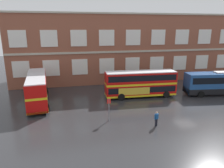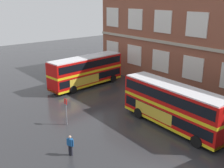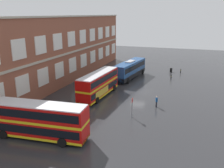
{
  "view_description": "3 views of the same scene",
  "coord_description": "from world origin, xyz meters",
  "px_view_note": "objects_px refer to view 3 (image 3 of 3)",
  "views": [
    {
      "loc": [
        -15.93,
        -24.04,
        10.7
      ],
      "look_at": [
        -10.13,
        1.78,
        3.43
      ],
      "focal_mm": 33.5,
      "sensor_mm": 36.0,
      "label": 1
    },
    {
      "loc": [
        10.08,
        -13.79,
        11.87
      ],
      "look_at": [
        -9.64,
        2.44,
        3.68
      ],
      "focal_mm": 44.05,
      "sensor_mm": 36.0,
      "label": 2
    },
    {
      "loc": [
        -40.63,
        -9.25,
        13.51
      ],
      "look_at": [
        -5.99,
        2.87,
        2.77
      ],
      "focal_mm": 38.65,
      "sensor_mm": 36.0,
      "label": 3
    }
  ],
  "objects_px": {
    "bus_stand_flag": "(132,106)",
    "safety_bollard_west": "(171,77)",
    "double_decker_middle": "(99,84)",
    "waiting_passenger": "(156,101)",
    "safety_bollard_east": "(181,71)",
    "touring_coach": "(130,69)",
    "station_litter_bin": "(171,70)",
    "double_decker_near": "(39,120)"
  },
  "relations": [
    {
      "from": "double_decker_near",
      "to": "double_decker_middle",
      "type": "xyz_separation_m",
      "value": [
        15.44,
        -0.81,
        0.0
      ]
    },
    {
      "from": "double_decker_middle",
      "to": "station_litter_bin",
      "type": "distance_m",
      "value": 24.02
    },
    {
      "from": "double_decker_near",
      "to": "safety_bollard_west",
      "type": "bearing_deg",
      "value": -20.35
    },
    {
      "from": "touring_coach",
      "to": "station_litter_bin",
      "type": "relative_size",
      "value": 11.88
    },
    {
      "from": "bus_stand_flag",
      "to": "safety_bollard_west",
      "type": "distance_m",
      "value": 21.86
    },
    {
      "from": "safety_bollard_west",
      "to": "double_decker_middle",
      "type": "bearing_deg",
      "value": 145.07
    },
    {
      "from": "touring_coach",
      "to": "safety_bollard_east",
      "type": "bearing_deg",
      "value": -50.27
    },
    {
      "from": "double_decker_middle",
      "to": "waiting_passenger",
      "type": "bearing_deg",
      "value": -100.03
    },
    {
      "from": "bus_stand_flag",
      "to": "station_litter_bin",
      "type": "height_order",
      "value": "bus_stand_flag"
    },
    {
      "from": "safety_bollard_east",
      "to": "double_decker_middle",
      "type": "bearing_deg",
      "value": 151.1
    },
    {
      "from": "bus_stand_flag",
      "to": "safety_bollard_east",
      "type": "bearing_deg",
      "value": -8.86
    },
    {
      "from": "double_decker_middle",
      "to": "safety_bollard_east",
      "type": "bearing_deg",
      "value": -28.9
    },
    {
      "from": "waiting_passenger",
      "to": "bus_stand_flag",
      "type": "height_order",
      "value": "bus_stand_flag"
    },
    {
      "from": "station_litter_bin",
      "to": "safety_bollard_east",
      "type": "relative_size",
      "value": 1.08
    },
    {
      "from": "double_decker_middle",
      "to": "bus_stand_flag",
      "type": "distance_m",
      "value": 10.07
    },
    {
      "from": "bus_stand_flag",
      "to": "double_decker_near",
      "type": "bearing_deg",
      "value": 136.45
    },
    {
      "from": "station_litter_bin",
      "to": "safety_bollard_east",
      "type": "bearing_deg",
      "value": -94.91
    },
    {
      "from": "double_decker_middle",
      "to": "safety_bollard_west",
      "type": "distance_m",
      "value": 18.38
    },
    {
      "from": "double_decker_middle",
      "to": "safety_bollard_east",
      "type": "height_order",
      "value": "double_decker_middle"
    },
    {
      "from": "double_decker_near",
      "to": "safety_bollard_east",
      "type": "distance_m",
      "value": 39.32
    },
    {
      "from": "waiting_passenger",
      "to": "safety_bollard_west",
      "type": "bearing_deg",
      "value": -1.38
    },
    {
      "from": "station_litter_bin",
      "to": "safety_bollard_west",
      "type": "height_order",
      "value": "station_litter_bin"
    },
    {
      "from": "double_decker_middle",
      "to": "waiting_passenger",
      "type": "relative_size",
      "value": 6.54
    },
    {
      "from": "bus_stand_flag",
      "to": "waiting_passenger",
      "type": "bearing_deg",
      "value": -27.39
    },
    {
      "from": "bus_stand_flag",
      "to": "safety_bollard_west",
      "type": "height_order",
      "value": "bus_stand_flag"
    },
    {
      "from": "double_decker_near",
      "to": "bus_stand_flag",
      "type": "distance_m",
      "value": 12.17
    },
    {
      "from": "double_decker_near",
      "to": "double_decker_middle",
      "type": "relative_size",
      "value": 1.01
    },
    {
      "from": "waiting_passenger",
      "to": "bus_stand_flag",
      "type": "xyz_separation_m",
      "value": [
        -4.85,
        2.51,
        0.7
      ]
    },
    {
      "from": "bus_stand_flag",
      "to": "double_decker_middle",
      "type": "bearing_deg",
      "value": 48.76
    },
    {
      "from": "station_litter_bin",
      "to": "safety_bollard_west",
      "type": "bearing_deg",
      "value": -173.87
    },
    {
      "from": "safety_bollard_west",
      "to": "double_decker_near",
      "type": "bearing_deg",
      "value": 159.65
    },
    {
      "from": "touring_coach",
      "to": "bus_stand_flag",
      "type": "distance_m",
      "value": 20.74
    },
    {
      "from": "bus_stand_flag",
      "to": "safety_bollard_east",
      "type": "xyz_separation_m",
      "value": [
        28.34,
        -4.42,
        -1.14
      ]
    },
    {
      "from": "safety_bollard_west",
      "to": "safety_bollard_east",
      "type": "height_order",
      "value": "same"
    },
    {
      "from": "touring_coach",
      "to": "safety_bollard_west",
      "type": "distance_m",
      "value": 8.88
    },
    {
      "from": "double_decker_middle",
      "to": "bus_stand_flag",
      "type": "xyz_separation_m",
      "value": [
        -6.63,
        -7.56,
        -0.51
      ]
    },
    {
      "from": "touring_coach",
      "to": "safety_bollard_east",
      "type": "xyz_separation_m",
      "value": [
        8.4,
        -10.1,
        -1.42
      ]
    },
    {
      "from": "safety_bollard_west",
      "to": "safety_bollard_east",
      "type": "bearing_deg",
      "value": -12.62
    },
    {
      "from": "double_decker_near",
      "to": "safety_bollard_east",
      "type": "height_order",
      "value": "double_decker_near"
    },
    {
      "from": "double_decker_middle",
      "to": "safety_bollard_west",
      "type": "bearing_deg",
      "value": -34.93
    },
    {
      "from": "double_decker_near",
      "to": "safety_bollard_west",
      "type": "xyz_separation_m",
      "value": [
        30.45,
        -11.29,
        -1.66
      ]
    },
    {
      "from": "station_litter_bin",
      "to": "safety_bollard_east",
      "type": "xyz_separation_m",
      "value": [
        -0.19,
        -2.24,
        -0.03
      ]
    }
  ]
}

